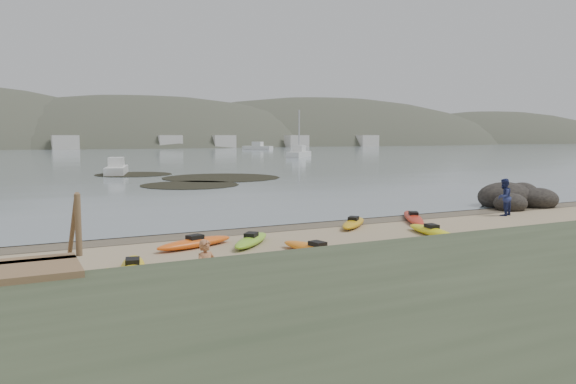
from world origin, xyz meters
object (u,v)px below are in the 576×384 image
stairs (25,305)px  rock_cluster (516,202)px  person_west (206,272)px  person_east (504,197)px

stairs → rock_cluster: 28.30m
person_west → rock_cluster: size_ratio=0.30×
person_west → rock_cluster: 23.86m
stairs → person_east: bearing=23.2°
stairs → person_east: stairs is taller
stairs → person_west: (3.98, 1.98, -0.27)m
stairs → rock_cluster: (25.67, 11.89, -0.83)m
person_west → person_east: (18.07, 7.49, 0.15)m
stairs → person_west: 4.45m
person_west → person_east: bearing=5.5°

